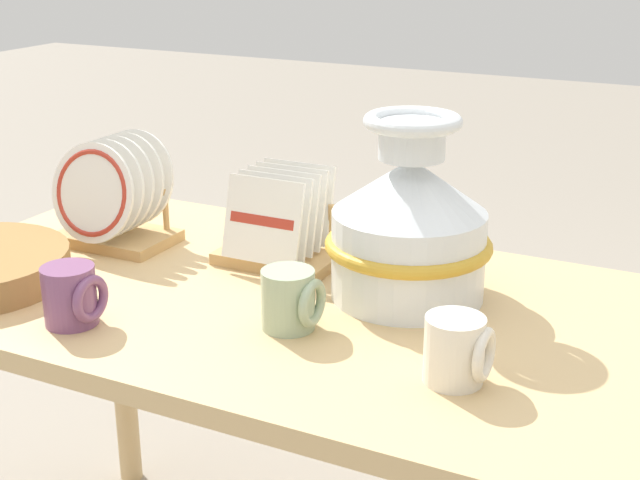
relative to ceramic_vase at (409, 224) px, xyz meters
The scene contains 7 objects.
display_table 0.26m from the ceramic_vase, 143.76° to the right, with size 1.51×0.74×0.76m.
ceramic_vase is the anchor object (origin of this frame).
dish_rack_round_plates 0.61m from the ceramic_vase, behind, with size 0.22×0.18×0.21m.
dish_rack_square_plates 0.28m from the ceramic_vase, behind, with size 0.22×0.17×0.17m.
mug_plum_glaze 0.55m from the ceramic_vase, 141.78° to the right, with size 0.09×0.08×0.10m.
mug_sage_glaze 0.24m from the ceramic_vase, 119.99° to the right, with size 0.09×0.08×0.10m.
mug_cream_glaze 0.31m from the ceramic_vase, 55.84° to the right, with size 0.09×0.08×0.10m.
Camera 1 is at (0.61, -1.23, 1.36)m, focal length 50.00 mm.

